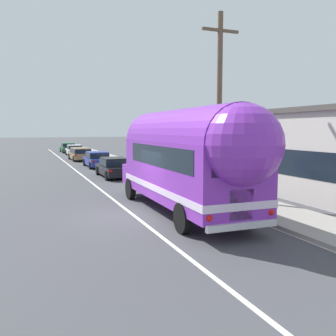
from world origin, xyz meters
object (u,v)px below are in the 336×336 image
at_px(car_second, 97,159).
at_px(car_fifth, 68,147).
at_px(car_third, 80,153).
at_px(painted_bus, 188,156).
at_px(car_fourth, 74,150).
at_px(car_lead, 114,167).
at_px(utility_pole, 219,105).

bearing_deg(car_second, car_fifth, 90.11).
bearing_deg(car_second, car_third, 92.94).
distance_m(car_third, car_fifth, 14.80).
relative_size(painted_bus, car_second, 2.30).
distance_m(car_third, car_fourth, 8.06).
distance_m(car_lead, car_third, 15.04).
height_order(car_lead, car_fifth, same).
height_order(car_second, car_third, same).
bearing_deg(car_lead, car_third, 90.86).
xyz_separation_m(car_second, car_fourth, (0.04, 15.76, -0.02)).
bearing_deg(utility_pole, car_lead, 103.28).
relative_size(car_second, car_fourth, 1.10).
bearing_deg(car_fourth, car_lead, -90.52).
height_order(painted_bus, car_fifth, painted_bus).
relative_size(utility_pole, car_lead, 1.84).
xyz_separation_m(painted_bus, car_lead, (0.02, 12.43, -1.56)).
distance_m(painted_bus, car_fourth, 35.55).
bearing_deg(car_second, utility_pole, -82.66).
bearing_deg(car_fifth, car_third, -91.37).
height_order(car_lead, car_third, same).
bearing_deg(car_third, car_fifth, 88.63).
relative_size(car_lead, car_third, 0.96).
bearing_deg(car_fourth, car_fifth, 90.69).
distance_m(car_lead, car_second, 7.33).
height_order(car_third, car_fifth, same).
xyz_separation_m(painted_bus, car_fourth, (0.23, 35.51, -1.58)).
distance_m(utility_pole, car_fifth, 40.46).
bearing_deg(car_fifth, car_fourth, -89.31).
bearing_deg(car_fifth, car_lead, -90.25).
distance_m(utility_pole, car_third, 25.82).
distance_m(car_fourth, car_fifth, 6.75).
height_order(car_lead, car_second, same).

